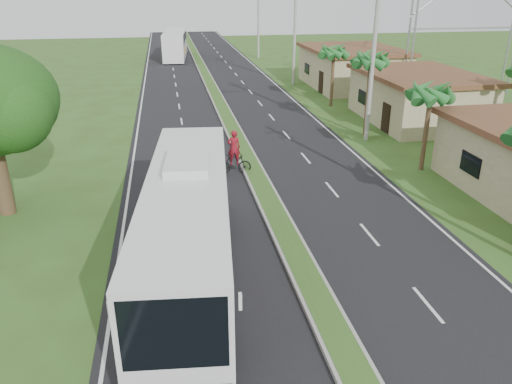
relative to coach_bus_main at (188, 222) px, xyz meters
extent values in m
plane|color=#374D1C|center=(4.03, -2.95, -2.26)|extent=(180.00, 180.00, 0.00)
cube|color=black|center=(4.03, 17.05, -2.25)|extent=(14.00, 160.00, 0.02)
cube|color=gray|center=(4.03, 17.05, -2.17)|extent=(1.20, 160.00, 0.17)
cube|color=#374D1C|center=(4.03, 17.05, -2.08)|extent=(0.95, 160.00, 0.02)
cube|color=silver|center=(-2.67, 17.05, -2.26)|extent=(0.12, 160.00, 0.01)
cube|color=silver|center=(10.73, 17.05, -2.26)|extent=(0.12, 160.00, 0.01)
cube|color=tan|center=(18.03, 19.05, -0.59)|extent=(7.00, 10.00, 3.35)
cube|color=brown|center=(18.03, 19.05, 1.25)|extent=(7.60, 10.60, 0.32)
cube|color=tan|center=(18.03, 33.05, -0.51)|extent=(8.00, 11.00, 3.50)
cube|color=brown|center=(18.03, 33.05, 1.40)|extent=(8.60, 11.60, 0.32)
cylinder|color=#473321|center=(13.43, 9.05, 0.04)|extent=(0.26, 0.26, 4.60)
cylinder|color=#473321|center=(12.83, 16.05, 0.44)|extent=(0.26, 0.26, 5.40)
cylinder|color=#473321|center=(13.33, 25.05, 0.14)|extent=(0.26, 0.26, 4.80)
cylinder|color=#473321|center=(-7.97, 7.05, -0.26)|extent=(0.70, 0.70, 4.00)
sphere|color=#164713|center=(-6.77, 6.05, 2.64)|extent=(3.40, 3.40, 3.40)
cylinder|color=gray|center=(12.53, 15.05, 3.74)|extent=(0.28, 0.28, 12.00)
cylinder|color=gray|center=(12.53, 35.05, 3.24)|extent=(0.28, 0.28, 11.00)
cylinder|color=gray|center=(12.53, 55.05, 2.99)|extent=(0.28, 0.28, 10.50)
cylinder|color=gray|center=(21.03, 26.55, 3.74)|extent=(0.18, 0.18, 12.00)
cylinder|color=gray|center=(21.03, 27.55, 3.74)|extent=(0.18, 0.18, 12.00)
cylinder|color=gray|center=(31.03, 27.55, 3.74)|extent=(0.18, 0.18, 12.00)
cube|color=gray|center=(26.03, 27.05, 3.74)|extent=(10.00, 0.14, 0.14)
cube|color=silver|center=(-0.01, -0.06, -0.11)|extent=(3.87, 12.93, 3.34)
cube|color=black|center=(0.06, 0.57, 0.62)|extent=(3.68, 10.40, 1.34)
cube|color=black|center=(-0.62, -6.34, 0.42)|extent=(2.39, 0.37, 1.87)
cube|color=#A3140D|center=(-0.13, -1.33, -0.78)|extent=(3.22, 5.75, 0.58)
cube|color=yellow|center=(0.02, 0.26, -1.05)|extent=(3.00, 3.43, 0.27)
cube|color=silver|center=(0.12, 1.21, 1.70)|extent=(1.72, 2.68, 0.30)
cylinder|color=black|center=(-1.59, -3.96, -1.71)|extent=(0.44, 1.13, 1.10)
cylinder|color=black|center=(0.80, -4.19, -1.71)|extent=(0.44, 1.13, 1.10)
cylinder|color=black|center=(-0.87, 3.43, -1.71)|extent=(0.44, 1.13, 1.10)
cylinder|color=black|center=(1.52, 3.20, -1.71)|extent=(0.44, 1.13, 1.10)
cube|color=white|center=(1.17, 56.59, -0.36)|extent=(3.71, 12.65, 3.47)
cube|color=black|center=(1.22, 57.13, 0.68)|extent=(3.50, 9.41, 1.18)
cube|color=#CC6B14|center=(1.08, 55.51, -1.02)|extent=(3.23, 6.17, 0.38)
cylinder|color=black|center=(-0.43, 51.55, -1.74)|extent=(0.41, 1.06, 1.04)
cylinder|color=black|center=(1.94, 51.36, -1.74)|extent=(0.41, 1.06, 1.04)
cylinder|color=black|center=(0.36, 61.28, -1.74)|extent=(0.41, 1.06, 1.04)
cylinder|color=black|center=(2.73, 61.09, -1.74)|extent=(0.41, 1.06, 1.04)
imported|color=black|center=(2.95, 10.22, -1.70)|extent=(1.89, 0.59, 1.12)
imported|color=maroon|center=(2.95, 10.22, -0.75)|extent=(0.72, 0.49, 1.93)
camera|label=1|loc=(-0.41, -15.36, 7.50)|focal=35.00mm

